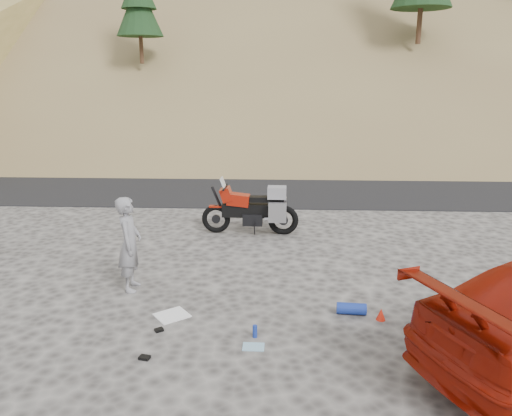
{
  "coord_description": "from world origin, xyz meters",
  "views": [
    {
      "loc": [
        1.95,
        -8.24,
        3.7
      ],
      "look_at": [
        1.49,
        1.89,
        1.0
      ],
      "focal_mm": 35.0,
      "sensor_mm": 36.0,
      "label": 1
    }
  ],
  "objects": [
    {
      "name": "gear_funnel",
      "position": [
        3.58,
        -1.07,
        0.09
      ],
      "size": [
        0.15,
        0.15,
        0.19
      ],
      "primitive_type": "cone",
      "rotation": [
        0.0,
        0.0,
        0.05
      ],
      "color": "red",
      "rests_on": "ground"
    },
    {
      "name": "gear_bottle",
      "position": [
        1.64,
        -1.7,
        0.09
      ],
      "size": [
        0.08,
        0.08,
        0.19
      ],
      "primitive_type": "cylinder",
      "rotation": [
        0.0,
        0.0,
        0.15
      ],
      "color": "navy",
      "rests_on": "ground"
    },
    {
      "name": "gear_glove_b",
      "position": [
        0.19,
        -1.58,
        0.02
      ],
      "size": [
        0.15,
        0.14,
        0.04
      ],
      "primitive_type": "cube",
      "rotation": [
        0.0,
        0.0,
        0.59
      ],
      "color": "black",
      "rests_on": "ground"
    },
    {
      "name": "gear_blue_cloth",
      "position": [
        1.63,
        -1.98,
        0.01
      ],
      "size": [
        0.31,
        0.23,
        0.01
      ],
      "primitive_type": "cube",
      "rotation": [
        0.0,
        0.0,
        -0.02
      ],
      "color": "#81AEC8",
      "rests_on": "ground"
    },
    {
      "name": "motorcycle",
      "position": [
        1.39,
        3.25,
        0.59
      ],
      "size": [
        2.34,
        0.69,
        1.39
      ],
      "rotation": [
        0.0,
        0.0,
        -0.02
      ],
      "color": "black",
      "rests_on": "ground"
    },
    {
      "name": "gear_blue_mat",
      "position": [
        3.15,
        -0.9,
        0.09
      ],
      "size": [
        0.48,
        0.23,
        0.19
      ],
      "primitive_type": "cylinder",
      "rotation": [
        0.0,
        1.57,
        -0.08
      ],
      "color": "navy",
      "rests_on": "ground"
    },
    {
      "name": "man",
      "position": [
        -0.64,
        -0.08,
        0.0
      ],
      "size": [
        0.45,
        0.64,
        1.69
      ],
      "primitive_type": "imported",
      "rotation": [
        0.0,
        0.0,
        1.64
      ],
      "color": "gray",
      "rests_on": "ground"
    },
    {
      "name": "road",
      "position": [
        0.0,
        9.0,
        0.0
      ],
      "size": [
        120.0,
        7.0,
        0.05
      ],
      "primitive_type": "cube",
      "color": "black",
      "rests_on": "ground"
    },
    {
      "name": "ground",
      "position": [
        0.0,
        0.0,
        0.0
      ],
      "size": [
        140.0,
        140.0,
        0.0
      ],
      "primitive_type": "plane",
      "color": "#3B3937",
      "rests_on": "ground"
    },
    {
      "name": "gear_glove_a",
      "position": [
        0.17,
        -2.34,
        0.02
      ],
      "size": [
        0.16,
        0.13,
        0.04
      ],
      "primitive_type": "cube",
      "rotation": [
        0.0,
        0.0,
        -0.23
      ],
      "color": "black",
      "rests_on": "ground"
    },
    {
      "name": "gear_white_cloth",
      "position": [
        0.28,
        -1.09,
        0.01
      ],
      "size": [
        0.65,
        0.64,
        0.02
      ],
      "primitive_type": "cube",
      "rotation": [
        0.0,
        0.0,
        0.66
      ],
      "color": "white",
      "rests_on": "ground"
    }
  ]
}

